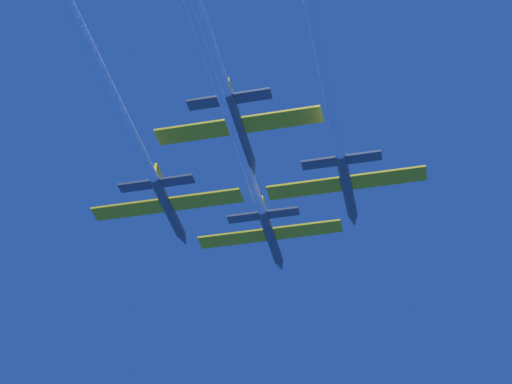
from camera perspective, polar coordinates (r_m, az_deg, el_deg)
name	(u,v)px	position (r m, az deg, el deg)	size (l,w,h in m)	color
jet_lead	(236,136)	(85.61, -1.37, 3.78)	(16.97, 59.96, 2.81)	#4C5660
jet_left_wing	(117,104)	(81.93, -9.35, 5.92)	(16.97, 57.22, 2.81)	#4C5660
jet_right_wing	(323,72)	(77.99, 4.57, 8.09)	(16.97, 57.87, 2.81)	#4C5660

